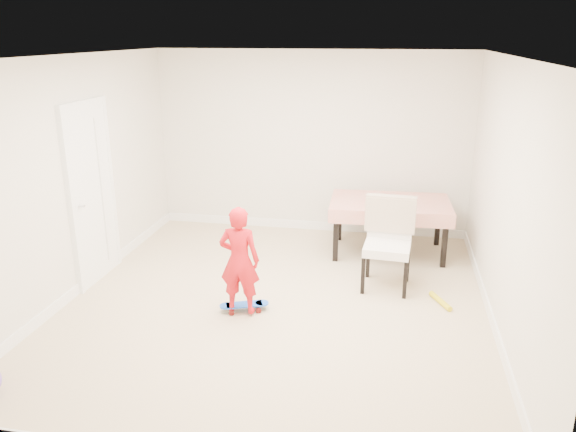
% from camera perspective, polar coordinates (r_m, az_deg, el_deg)
% --- Properties ---
extents(ground, '(5.00, 5.00, 0.00)m').
position_cam_1_polar(ground, '(6.18, -1.27, -8.91)').
color(ground, '#C6AF89').
rests_on(ground, ground).
extents(ceiling, '(4.50, 5.00, 0.04)m').
position_cam_1_polar(ceiling, '(5.51, -1.47, 15.72)').
color(ceiling, white).
rests_on(ceiling, wall_back).
extents(wall_back, '(4.50, 0.04, 2.60)m').
position_cam_1_polar(wall_back, '(8.09, 2.34, 7.36)').
color(wall_back, silver).
rests_on(wall_back, ground).
extents(wall_front, '(4.50, 0.04, 2.60)m').
position_cam_1_polar(wall_front, '(3.47, -10.04, -7.99)').
color(wall_front, silver).
rests_on(wall_front, ground).
extents(wall_left, '(0.04, 5.00, 2.60)m').
position_cam_1_polar(wall_left, '(6.54, -20.88, 3.57)').
color(wall_left, silver).
rests_on(wall_left, ground).
extents(wall_right, '(0.04, 5.00, 2.60)m').
position_cam_1_polar(wall_right, '(5.69, 21.17, 1.48)').
color(wall_right, silver).
rests_on(wall_right, ground).
extents(door, '(0.11, 0.94, 2.11)m').
position_cam_1_polar(door, '(6.85, -19.30, 1.99)').
color(door, white).
rests_on(door, ground).
extents(baseboard_back, '(4.50, 0.02, 0.12)m').
position_cam_1_polar(baseboard_back, '(8.42, 2.25, -0.94)').
color(baseboard_back, white).
rests_on(baseboard_back, ground).
extents(baseboard_left, '(0.02, 5.00, 0.12)m').
position_cam_1_polar(baseboard_left, '(6.94, -19.81, -6.38)').
color(baseboard_left, white).
rests_on(baseboard_left, ground).
extents(baseboard_right, '(0.02, 5.00, 0.12)m').
position_cam_1_polar(baseboard_right, '(6.14, 19.94, -9.67)').
color(baseboard_right, white).
rests_on(baseboard_right, ground).
extents(dining_table, '(1.58, 1.03, 0.72)m').
position_cam_1_polar(dining_table, '(7.55, 10.21, -1.11)').
color(dining_table, red).
rests_on(dining_table, ground).
extents(dining_chair, '(0.61, 0.69, 1.04)m').
position_cam_1_polar(dining_chair, '(6.46, 10.06, -2.92)').
color(dining_chair, beige).
rests_on(dining_chair, ground).
extents(skateboard, '(0.56, 0.36, 0.08)m').
position_cam_1_polar(skateboard, '(6.04, -4.46, -9.23)').
color(skateboard, blue).
rests_on(skateboard, ground).
extents(child, '(0.42, 0.28, 1.14)m').
position_cam_1_polar(child, '(5.76, -4.94, -4.83)').
color(child, red).
rests_on(child, ground).
extents(foam_toy, '(0.23, 0.39, 0.06)m').
position_cam_1_polar(foam_toy, '(6.40, 15.22, -8.33)').
color(foam_toy, yellow).
rests_on(foam_toy, ground).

